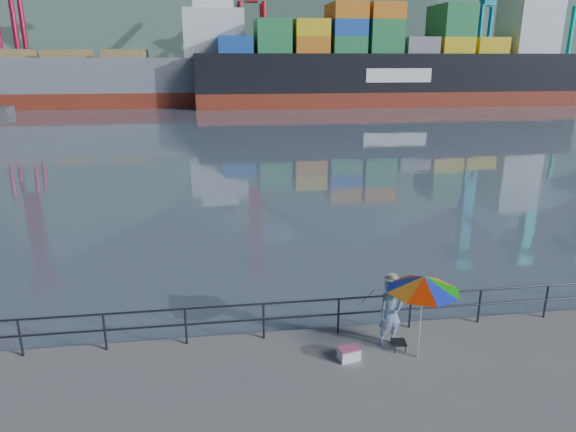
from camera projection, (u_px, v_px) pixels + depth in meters
The scene contains 12 objects.
harbor_water at pixel (221, 85), 134.98m from camera, with size 500.00×280.00×0.00m, color slate.
far_dock at pixel (275, 95), 101.34m from camera, with size 200.00×40.00×0.40m, color #514F4C.
guardrail at pixel (301, 318), 13.51m from camera, with size 22.00×0.06×1.03m.
port_cranes at pixel (398, 5), 90.91m from camera, with size 116.00×28.00×38.40m.
container_stacks at pixel (381, 78), 104.32m from camera, with size 58.00×8.40×7.80m.
fisherman at pixel (390, 313), 12.96m from camera, with size 0.66×0.43×1.81m, color #38599A.
beach_umbrella at pixel (424, 283), 12.10m from camera, with size 1.79×1.79×2.17m.
folding_stool at pixel (398, 345), 12.96m from camera, with size 0.40×0.40×0.24m.
cooler_bag at pixel (349, 354), 12.53m from camera, with size 0.50×0.33×0.29m, color silver.
fishing_rod at pixel (366, 326), 14.12m from camera, with size 0.02×0.02×2.15m, color black.
bulk_carrier at pixel (107, 78), 78.92m from camera, with size 58.22×10.08×14.50m.
container_ship at pixel (399, 65), 80.41m from camera, with size 59.71×9.95×18.10m.
Camera 1 is at (-2.06, -10.24, 7.09)m, focal length 32.00 mm.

